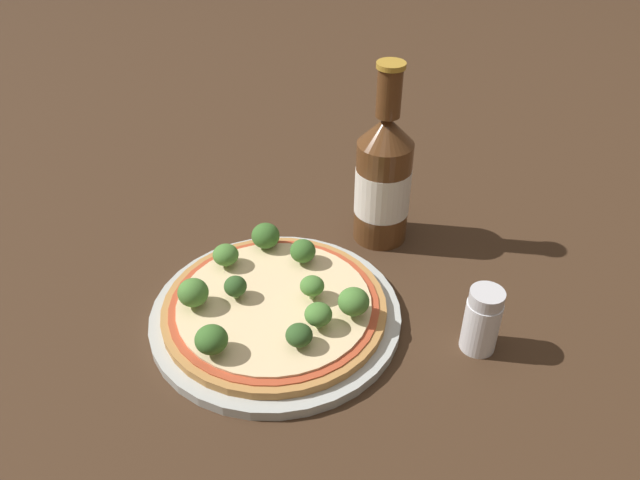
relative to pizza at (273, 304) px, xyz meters
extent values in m
plane|color=#3D2819|center=(0.00, 0.03, -0.02)|extent=(3.00, 3.00, 0.00)
cylinder|color=#B2B7B2|center=(0.01, 0.00, -0.01)|extent=(0.28, 0.28, 0.01)
cylinder|color=#B77F42|center=(0.00, 0.00, 0.00)|extent=(0.25, 0.25, 0.01)
cylinder|color=#B74728|center=(0.00, 0.00, 0.00)|extent=(0.23, 0.23, 0.00)
cylinder|color=beige|center=(0.00, 0.00, 0.01)|extent=(0.21, 0.21, 0.00)
cylinder|color=#89A866|center=(0.06, 0.03, 0.01)|extent=(0.01, 0.01, 0.01)
ellipsoid|color=#477A33|center=(0.06, 0.03, 0.02)|extent=(0.03, 0.03, 0.02)
cylinder|color=#89A866|center=(0.06, 0.07, 0.01)|extent=(0.01, 0.01, 0.01)
ellipsoid|color=#477A33|center=(0.06, 0.07, 0.03)|extent=(0.03, 0.03, 0.03)
cylinder|color=#89A866|center=(-0.02, -0.03, 0.01)|extent=(0.01, 0.01, 0.01)
ellipsoid|color=#2D5123|center=(-0.02, -0.03, 0.02)|extent=(0.02, 0.02, 0.02)
cylinder|color=#89A866|center=(-0.03, -0.08, 0.01)|extent=(0.01, 0.01, 0.01)
ellipsoid|color=#477A33|center=(-0.03, -0.08, 0.03)|extent=(0.03, 0.03, 0.03)
cylinder|color=#89A866|center=(0.05, -0.08, 0.01)|extent=(0.01, 0.01, 0.01)
ellipsoid|color=#386628|center=(0.05, -0.08, 0.03)|extent=(0.03, 0.03, 0.03)
cylinder|color=#89A866|center=(-0.04, 0.06, 0.01)|extent=(0.01, 0.01, 0.01)
ellipsoid|color=#386628|center=(-0.04, 0.06, 0.02)|extent=(0.03, 0.03, 0.03)
cylinder|color=#89A866|center=(-0.08, -0.02, 0.01)|extent=(0.01, 0.01, 0.01)
ellipsoid|color=#477A33|center=(-0.08, -0.02, 0.02)|extent=(0.03, 0.03, 0.02)
cylinder|color=#89A866|center=(0.08, 0.00, 0.01)|extent=(0.01, 0.01, 0.01)
ellipsoid|color=#2D5123|center=(0.08, 0.00, 0.02)|extent=(0.03, 0.03, 0.02)
cylinder|color=#89A866|center=(0.02, 0.04, 0.01)|extent=(0.01, 0.01, 0.01)
ellipsoid|color=#477A33|center=(0.02, 0.04, 0.02)|extent=(0.03, 0.03, 0.02)
cylinder|color=#89A866|center=(-0.09, 0.03, 0.01)|extent=(0.01, 0.01, 0.01)
ellipsoid|color=#386628|center=(-0.09, 0.03, 0.02)|extent=(0.03, 0.03, 0.03)
cylinder|color=#563319|center=(-0.08, 0.19, 0.05)|extent=(0.07, 0.07, 0.14)
cylinder|color=silver|center=(-0.08, 0.19, 0.05)|extent=(0.07, 0.07, 0.06)
cone|color=#563319|center=(-0.08, 0.19, 0.13)|extent=(0.07, 0.07, 0.04)
cylinder|color=#563319|center=(-0.08, 0.19, 0.18)|extent=(0.03, 0.03, 0.06)
cylinder|color=#B7892D|center=(-0.08, 0.19, 0.21)|extent=(0.03, 0.03, 0.01)
cylinder|color=silver|center=(0.14, 0.17, 0.01)|extent=(0.04, 0.04, 0.06)
cylinder|color=silver|center=(0.14, 0.17, 0.05)|extent=(0.04, 0.04, 0.02)
camera|label=1|loc=(0.48, -0.18, 0.47)|focal=35.00mm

